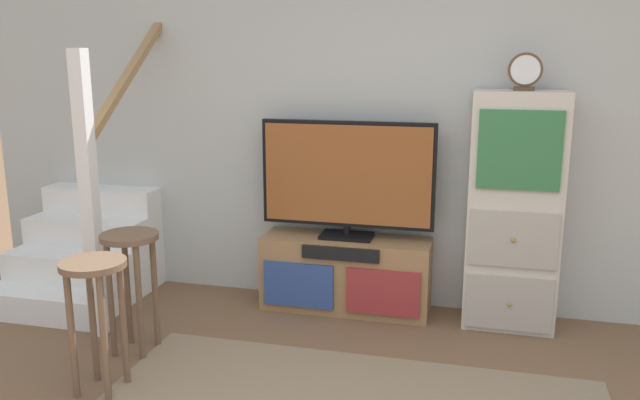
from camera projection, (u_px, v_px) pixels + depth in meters
The scene contains 8 objects.
back_wall at pixel (398, 115), 4.45m from camera, with size 6.40×0.12×2.70m, color #B2B7B2.
media_console at pixel (346, 274), 4.51m from camera, with size 1.17×0.38×0.52m.
television at pixel (347, 177), 4.38m from camera, with size 1.19×0.22×0.81m.
side_cabinet at pixel (514, 212), 4.15m from camera, with size 0.58×0.38×1.54m.
desk_clock at pixel (525, 72), 3.93m from camera, with size 0.21×0.08×0.23m.
staircase at pixel (100, 239), 4.96m from camera, with size 1.00×1.36×2.20m.
bar_stool_near at pixel (95, 296), 3.35m from camera, with size 0.34×0.34×0.73m.
bar_stool_far at pixel (131, 265), 3.81m from camera, with size 0.34×0.34×0.74m.
Camera 1 is at (0.57, -2.00, 1.78)m, focal length 36.23 mm.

